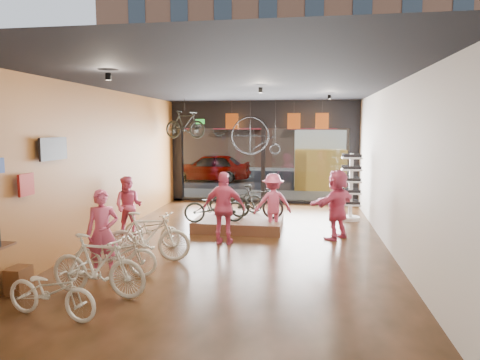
% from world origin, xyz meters
% --- Properties ---
extents(ground_plane, '(7.00, 12.00, 0.04)m').
position_xyz_m(ground_plane, '(0.00, 0.00, -0.02)').
color(ground_plane, black).
rests_on(ground_plane, ground).
extents(ceiling, '(7.00, 12.00, 0.04)m').
position_xyz_m(ceiling, '(0.00, 0.00, 3.82)').
color(ceiling, black).
rests_on(ceiling, ground).
extents(wall_left, '(0.04, 12.00, 3.80)m').
position_xyz_m(wall_left, '(-3.52, 0.00, 1.90)').
color(wall_left, olive).
rests_on(wall_left, ground).
extents(wall_right, '(0.04, 12.00, 3.80)m').
position_xyz_m(wall_right, '(3.52, 0.00, 1.90)').
color(wall_right, beige).
rests_on(wall_right, ground).
extents(wall_back, '(7.00, 0.04, 3.80)m').
position_xyz_m(wall_back, '(0.00, -6.02, 1.90)').
color(wall_back, beige).
rests_on(wall_back, ground).
extents(storefront, '(7.00, 0.26, 3.80)m').
position_xyz_m(storefront, '(0.00, 6.00, 1.90)').
color(storefront, black).
rests_on(storefront, ground).
extents(exit_sign, '(0.35, 0.06, 0.18)m').
position_xyz_m(exit_sign, '(-2.40, 5.88, 3.05)').
color(exit_sign, '#198C26').
rests_on(exit_sign, storefront).
extents(street_road, '(30.00, 18.00, 0.02)m').
position_xyz_m(street_road, '(0.00, 15.00, -0.01)').
color(street_road, black).
rests_on(street_road, ground).
extents(sidewalk_near, '(30.00, 2.40, 0.12)m').
position_xyz_m(sidewalk_near, '(0.00, 7.20, 0.06)').
color(sidewalk_near, slate).
rests_on(sidewalk_near, ground).
extents(sidewalk_far, '(30.00, 2.00, 0.12)m').
position_xyz_m(sidewalk_far, '(0.00, 19.00, 0.06)').
color(sidewalk_far, slate).
rests_on(sidewalk_far, ground).
extents(opposite_building, '(26.00, 5.00, 14.00)m').
position_xyz_m(opposite_building, '(0.00, 21.50, 7.00)').
color(opposite_building, brown).
rests_on(opposite_building, ground).
extents(street_car, '(4.31, 1.73, 1.47)m').
position_xyz_m(street_car, '(-3.43, 12.00, 0.73)').
color(street_car, gray).
rests_on(street_car, street_road).
extents(box_truck, '(2.29, 6.88, 2.71)m').
position_xyz_m(box_truck, '(2.23, 11.00, 1.36)').
color(box_truck, silver).
rests_on(box_truck, street_road).
extents(floor_bike_0, '(1.64, 0.81, 0.82)m').
position_xyz_m(floor_bike_0, '(-2.14, -4.43, 0.41)').
color(floor_bike_0, beige).
rests_on(floor_bike_0, ground_plane).
extents(floor_bike_1, '(1.80, 0.68, 1.06)m').
position_xyz_m(floor_bike_1, '(-1.85, -3.55, 0.53)').
color(floor_bike_1, beige).
rests_on(floor_bike_1, ground_plane).
extents(floor_bike_2, '(1.66, 0.75, 0.84)m').
position_xyz_m(floor_bike_2, '(-2.00, -2.58, 0.42)').
color(floor_bike_2, beige).
rests_on(floor_bike_2, ground_plane).
extents(floor_bike_3, '(1.85, 0.84, 1.07)m').
position_xyz_m(floor_bike_3, '(-1.70, -1.64, 0.54)').
color(floor_bike_3, beige).
rests_on(floor_bike_3, ground_plane).
extents(floor_bike_4, '(1.65, 0.92, 0.82)m').
position_xyz_m(floor_bike_4, '(-2.04, -0.48, 0.41)').
color(floor_bike_4, beige).
rests_on(floor_bike_4, ground_plane).
extents(display_platform, '(2.40, 1.80, 0.30)m').
position_xyz_m(display_platform, '(-0.25, 1.62, 0.15)').
color(display_platform, '#54321F').
rests_on(display_platform, ground_plane).
extents(display_bike_left, '(1.71, 0.96, 0.85)m').
position_xyz_m(display_bike_left, '(-0.81, 0.99, 0.73)').
color(display_bike_left, black).
rests_on(display_bike_left, display_platform).
extents(display_bike_mid, '(1.57, 0.53, 0.93)m').
position_xyz_m(display_bike_mid, '(0.22, 1.65, 0.76)').
color(display_bike_mid, black).
rests_on(display_bike_mid, display_platform).
extents(display_bike_right, '(1.66, 0.87, 0.83)m').
position_xyz_m(display_bike_right, '(-0.44, 2.29, 0.71)').
color(display_bike_right, black).
rests_on(display_bike_right, display_platform).
extents(customer_0, '(0.70, 0.57, 1.66)m').
position_xyz_m(customer_0, '(-2.24, -2.55, 0.83)').
color(customer_0, '#CC4C72').
rests_on(customer_0, ground_plane).
extents(customer_1, '(0.76, 0.60, 1.56)m').
position_xyz_m(customer_1, '(-3.00, 0.43, 0.78)').
color(customer_1, '#CC4C72').
rests_on(customer_1, ground_plane).
extents(customer_2, '(1.06, 0.49, 1.77)m').
position_xyz_m(customer_2, '(-0.36, -0.03, 0.89)').
color(customer_2, '#CC4C72').
rests_on(customer_2, ground_plane).
extents(customer_3, '(1.16, 0.87, 1.60)m').
position_xyz_m(customer_3, '(0.72, 1.31, 0.80)').
color(customer_3, '#CC4C72').
rests_on(customer_3, ground_plane).
extents(customer_5, '(1.45, 1.61, 1.78)m').
position_xyz_m(customer_5, '(2.37, 0.88, 0.89)').
color(customer_5, '#CC4C72').
rests_on(customer_5, ground_plane).
extents(sunglasses_rack, '(0.72, 0.65, 2.05)m').
position_xyz_m(sunglasses_rack, '(2.95, 3.23, 1.03)').
color(sunglasses_rack, white).
rests_on(sunglasses_rack, ground_plane).
extents(wall_merch, '(0.40, 2.40, 2.60)m').
position_xyz_m(wall_merch, '(-3.38, -3.50, 1.30)').
color(wall_merch, navy).
rests_on(wall_merch, wall_left).
extents(penny_farthing, '(1.64, 0.06, 1.31)m').
position_xyz_m(penny_farthing, '(-0.07, 4.74, 2.50)').
color(penny_farthing, black).
rests_on(penny_farthing, ceiling).
extents(hung_bike, '(1.64, 0.90, 0.95)m').
position_xyz_m(hung_bike, '(-2.52, 4.20, 2.93)').
color(hung_bike, black).
rests_on(hung_bike, ceiling).
extents(jersey_left, '(0.45, 0.03, 0.55)m').
position_xyz_m(jersey_left, '(-1.06, 5.20, 3.05)').
color(jersey_left, '#CC5919').
rests_on(jersey_left, ceiling).
extents(jersey_mid, '(0.45, 0.03, 0.55)m').
position_xyz_m(jersey_mid, '(1.14, 5.20, 3.05)').
color(jersey_mid, '#CC5919').
rests_on(jersey_mid, ceiling).
extents(jersey_right, '(0.45, 0.03, 0.55)m').
position_xyz_m(jersey_right, '(2.11, 5.20, 3.05)').
color(jersey_right, '#CC5919').
rests_on(jersey_right, ceiling).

